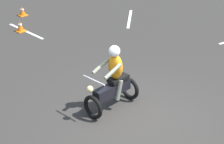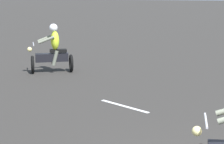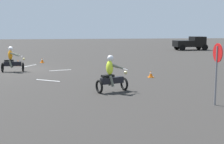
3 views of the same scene
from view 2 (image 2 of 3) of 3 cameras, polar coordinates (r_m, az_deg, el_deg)
motorcycle_rider_background at (r=14.86m, az=-7.75°, el=2.68°), size 1.10×1.54×1.66m
lane_stripe_ne at (r=10.97m, az=1.62°, el=-4.47°), size 0.97×1.37×0.01m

